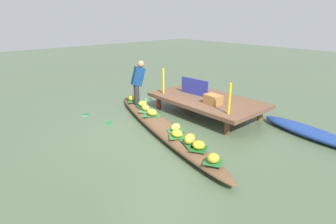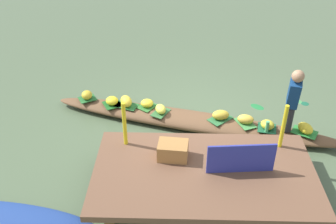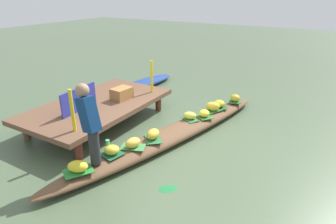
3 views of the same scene
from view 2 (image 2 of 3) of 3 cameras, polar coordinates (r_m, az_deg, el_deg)
canal_water at (r=7.26m, az=3.58°, el=-2.07°), size 40.00×40.00×0.00m
dock_platform at (r=5.63m, az=5.39°, el=-9.14°), size 3.20×1.80×0.47m
vendor_boat at (r=7.20m, az=3.61°, el=-1.30°), size 5.48×1.95×0.24m
moored_boat at (r=5.81m, az=-21.97°, el=-14.62°), size 2.47×0.91×0.21m
leaf_mat_0 at (r=7.08m, az=7.77°, el=-1.01°), size 0.51×0.49×0.01m
banana_bunch_0 at (r=7.03m, az=7.82°, el=-0.43°), size 0.34×0.25×0.17m
leaf_mat_1 at (r=7.78m, az=-11.89°, el=1.96°), size 0.41×0.39×0.01m
banana_bunch_1 at (r=7.74m, az=-11.96°, el=2.49°), size 0.22×0.24×0.17m
leaf_mat_2 at (r=7.52m, az=-8.28°, el=1.16°), size 0.44×0.44×0.01m
banana_bunch_2 at (r=7.48m, az=-8.32°, el=1.67°), size 0.32×0.32×0.16m
leaf_mat_3 at (r=7.09m, az=19.61°, el=-2.84°), size 0.50×0.45×0.01m
banana_bunch_3 at (r=7.04m, az=19.74°, el=-2.28°), size 0.32×0.36×0.17m
leaf_mat_4 at (r=7.19m, az=-1.10°, el=-0.07°), size 0.39×0.45×0.01m
banana_bunch_4 at (r=7.15m, az=-1.11°, el=0.44°), size 0.26×0.32×0.15m
leaf_mat_5 at (r=7.44m, az=-6.18°, el=0.98°), size 0.50×0.40×0.01m
banana_bunch_5 at (r=7.39m, az=-6.23°, el=1.62°), size 0.32×0.37×0.20m
leaf_mat_6 at (r=6.99m, az=14.47°, el=-2.34°), size 0.38×0.37×0.01m
banana_bunch_6 at (r=6.95m, az=14.56°, el=-1.83°), size 0.33×0.33×0.15m
leaf_mat_7 at (r=7.38m, az=-3.11°, el=0.84°), size 0.43×0.44×0.01m
banana_bunch_7 at (r=7.34m, az=-3.13°, el=1.32°), size 0.25×0.22×0.15m
leaf_mat_8 at (r=7.04m, az=11.38°, el=-1.60°), size 0.39×0.47×0.01m
banana_bunch_8 at (r=7.00m, az=11.45°, el=-1.05°), size 0.32×0.25×0.16m
vendor_person at (r=6.62m, az=18.08°, el=2.08°), size 0.28×0.44×1.25m
water_bottle at (r=6.85m, az=14.50°, el=-2.13°), size 0.06×0.06×0.22m
market_banner at (r=5.49m, az=10.80°, el=-6.83°), size 0.96×0.11×0.47m
railing_post_west at (r=6.03m, az=16.77°, el=-2.08°), size 0.06×0.06×0.75m
railing_post_east at (r=5.86m, az=-6.48°, el=-1.79°), size 0.06×0.06×0.75m
produce_crate at (r=5.71m, az=0.74°, el=-5.73°), size 0.47×0.36×0.26m
drifting_plant_0 at (r=8.43m, az=18.84°, el=1.50°), size 0.19×0.21×0.01m
drifting_plant_1 at (r=8.01m, az=13.12°, el=0.77°), size 0.34×0.33×0.01m
drifting_plant_2 at (r=8.40m, az=19.67°, el=1.19°), size 0.20×0.20×0.01m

